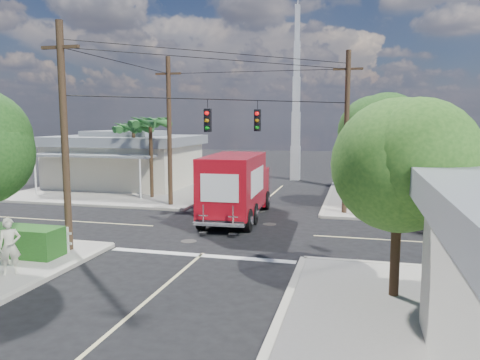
% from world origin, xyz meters
% --- Properties ---
extents(ground, '(120.00, 120.00, 0.00)m').
position_xyz_m(ground, '(0.00, 0.00, 0.00)').
color(ground, black).
rests_on(ground, ground).
extents(sidewalk_ne, '(14.12, 14.12, 0.14)m').
position_xyz_m(sidewalk_ne, '(10.88, 10.88, 0.07)').
color(sidewalk_ne, '#9C978D').
rests_on(sidewalk_ne, ground).
extents(sidewalk_nw, '(14.12, 14.12, 0.14)m').
position_xyz_m(sidewalk_nw, '(-10.88, 10.88, 0.07)').
color(sidewalk_nw, '#9C978D').
rests_on(sidewalk_nw, ground).
extents(road_markings, '(32.00, 32.00, 0.01)m').
position_xyz_m(road_markings, '(0.00, -1.47, 0.01)').
color(road_markings, beige).
rests_on(road_markings, ground).
extents(building_ne, '(11.80, 10.20, 4.50)m').
position_xyz_m(building_ne, '(12.50, 11.97, 2.32)').
color(building_ne, silver).
rests_on(building_ne, sidewalk_ne).
extents(building_nw, '(10.80, 10.20, 4.30)m').
position_xyz_m(building_nw, '(-12.00, 12.46, 2.22)').
color(building_nw, beige).
rests_on(building_nw, sidewalk_nw).
extents(radio_tower, '(0.80, 0.80, 17.00)m').
position_xyz_m(radio_tower, '(0.50, 20.00, 5.64)').
color(radio_tower, silver).
rests_on(radio_tower, ground).
extents(tree_ne_front, '(4.21, 4.14, 6.66)m').
position_xyz_m(tree_ne_front, '(7.21, 6.76, 4.77)').
color(tree_ne_front, '#422D1C').
rests_on(tree_ne_front, sidewalk_ne).
extents(tree_ne_back, '(3.77, 3.66, 5.82)m').
position_xyz_m(tree_ne_back, '(9.81, 8.96, 4.19)').
color(tree_ne_back, '#422D1C').
rests_on(tree_ne_back, sidewalk_ne).
extents(tree_se, '(3.67, 3.54, 5.62)m').
position_xyz_m(tree_se, '(7.01, -7.24, 4.04)').
color(tree_se, '#422D1C').
rests_on(tree_se, sidewalk_se).
extents(palm_nw_front, '(3.01, 3.08, 5.59)m').
position_xyz_m(palm_nw_front, '(-7.50, 7.50, 5.04)').
color(palm_nw_front, '#422D1C').
rests_on(palm_nw_front, sidewalk_nw).
extents(palm_nw_back, '(3.01, 3.08, 5.19)m').
position_xyz_m(palm_nw_back, '(-9.50, 9.00, 4.67)').
color(palm_nw_back, '#422D1C').
rests_on(palm_nw_back, sidewalk_nw).
extents(utility_poles, '(12.00, 10.68, 9.00)m').
position_xyz_m(utility_poles, '(-1.58, 1.60, 4.67)').
color(utility_poles, '#473321').
rests_on(utility_poles, ground).
extents(picket_fence, '(5.94, 0.06, 1.00)m').
position_xyz_m(picket_fence, '(-7.80, -5.60, 0.68)').
color(picket_fence, silver).
rests_on(picket_fence, sidewalk_sw).
extents(vending_boxes, '(1.90, 0.50, 1.10)m').
position_xyz_m(vending_boxes, '(6.50, 6.20, 0.69)').
color(vending_boxes, '#B6110C').
rests_on(vending_boxes, sidewalk_ne).
extents(delivery_truck, '(2.90, 8.16, 3.48)m').
position_xyz_m(delivery_truck, '(-0.36, 2.65, 1.77)').
color(delivery_truck, black).
rests_on(delivery_truck, ground).
extents(parked_car, '(5.07, 2.52, 1.38)m').
position_xyz_m(parked_car, '(11.31, 1.89, 0.69)').
color(parked_car, silver).
rests_on(parked_car, ground).
extents(pedestrian, '(0.83, 0.79, 1.91)m').
position_xyz_m(pedestrian, '(-5.28, -8.37, 1.09)').
color(pedestrian, beige).
rests_on(pedestrian, sidewalk_sw).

